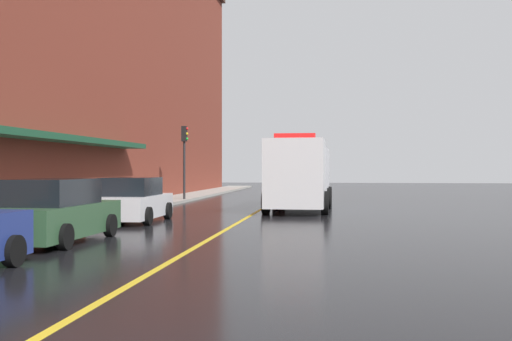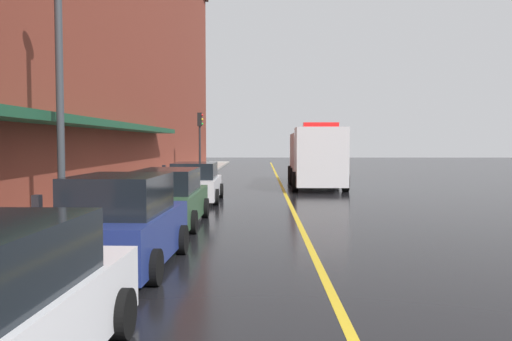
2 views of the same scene
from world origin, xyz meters
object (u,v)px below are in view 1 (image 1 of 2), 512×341
parked_car_3 (133,201)px  parking_meter_0 (103,192)px  box_truck (301,175)px  traffic_light_near (184,148)px  parked_car_2 (57,213)px

parked_car_3 → parking_meter_0: parked_car_3 is taller
box_truck → traffic_light_near: traffic_light_near is taller
parked_car_3 → traffic_light_near: size_ratio=1.03×
parked_car_3 → parking_meter_0: 1.72m
parked_car_3 → traffic_light_near: bearing=5.2°
box_truck → parked_car_2: bearing=-21.1°
box_truck → parking_meter_0: size_ratio=7.10×
parking_meter_0 → traffic_light_near: size_ratio=0.31×
box_truck → parking_meter_0: 9.96m
parked_car_3 → traffic_light_near: (-1.40, 13.84, 2.39)m
parked_car_3 → parking_meter_0: size_ratio=3.33×
traffic_light_near → parking_meter_0: bearing=-90.3°
traffic_light_near → box_truck: bearing=-40.7°
parked_car_2 → parking_meter_0: parked_car_2 is taller
parked_car_2 → box_truck: 15.19m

